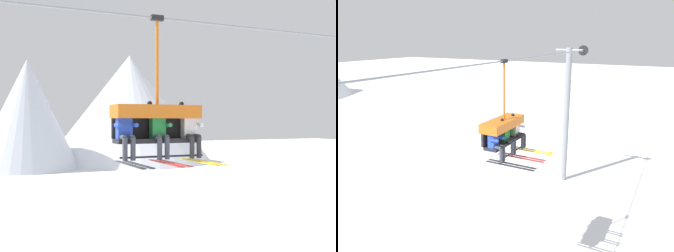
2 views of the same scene
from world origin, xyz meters
TOP-DOWN VIEW (x-y plane):
  - mountain_peak_west at (2.35, 43.29)m, footprint 12.35×12.35m
  - mountain_peak_central at (16.79, 48.05)m, footprint 23.52×23.52m
  - lift_cable at (1.48, -0.80)m, footprint 19.87×0.05m
  - chairlift_chair at (1.19, -0.73)m, footprint 1.98×0.74m
  - skier_blue at (0.40, -0.95)m, footprint 0.46×1.70m
  - skier_green at (1.18, -0.94)m, footprint 0.48×1.70m
  - skier_white at (1.96, -0.94)m, footprint 0.48×1.70m

SIDE VIEW (x-z plane):
  - skier_blue at x=0.40m, z-range 4.89..6.12m
  - skier_green at x=1.18m, z-range 4.86..6.20m
  - skier_white at x=1.96m, z-range 4.86..6.20m
  - chairlift_chair at x=1.19m, z-range 4.24..7.40m
  - mountain_peak_west at x=2.35m, z-range 0.00..13.15m
  - mountain_peak_central at x=16.79m, z-range 0.00..15.15m
  - lift_cable at x=1.48m, z-range 8.01..8.06m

